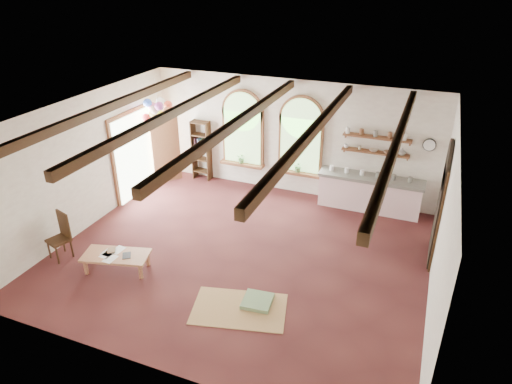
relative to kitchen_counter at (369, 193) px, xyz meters
The scene contains 27 objects.
floor 3.97m from the kitchen_counter, 125.71° to the right, with size 8.00×8.00×0.00m, color #552423.
ceiling_beams 4.73m from the kitchen_counter, 125.71° to the right, with size 6.20×6.80×0.18m, color #3D2A13, non-canonical shape.
window_left 3.88m from the kitchen_counter, behind, with size 1.30×0.28×2.20m.
window_right 2.32m from the kitchen_counter, behind, with size 1.30×0.28×2.20m.
left_doorway 6.44m from the kitchen_counter, 167.37° to the right, with size 0.10×1.90×2.50m, color brown.
right_doorway 2.45m from the kitchen_counter, 45.86° to the right, with size 0.10×1.30×2.40m, color black.
kitchen_counter is the anchor object (origin of this frame).
wall_shelf_lower 1.09m from the kitchen_counter, 90.00° to the left, with size 1.70×0.24×0.04m, color brown.
wall_shelf_upper 1.49m from the kitchen_counter, 90.00° to the left, with size 1.70×0.24×0.04m, color brown.
wall_clock 1.91m from the kitchen_counter, 11.31° to the left, with size 0.32×0.32×0.04m, color black.
bookshelf 5.02m from the kitchen_counter, behind, with size 0.53×0.32×1.80m.
coffee_table 6.52m from the kitchen_counter, 133.66° to the right, with size 1.49×0.97×0.39m.
side_chair 7.62m from the kitchen_counter, 141.26° to the right, with size 0.53×0.53×1.07m.
floor_mat 5.17m from the kitchen_counter, 108.06° to the right, with size 1.76×1.08×0.02m, color tan.
floor_cushion 4.83m from the kitchen_counter, 106.17° to the right, with size 0.55×0.55×0.09m, color gray.
water_jug_a 0.83m from the kitchen_counter, ahead, with size 0.31×0.31×0.60m.
water_jug_b 1.03m from the kitchen_counter, ahead, with size 0.28×0.28×0.54m.
balloon_cluster 6.07m from the kitchen_counter, behind, with size 0.73×0.78×1.15m.
table_book 6.66m from the kitchen_counter, 135.43° to the right, with size 0.16×0.24×0.02m, color olive.
tablet 6.32m from the kitchen_counter, 132.38° to the right, with size 0.17×0.24×0.01m, color black.
potted_plant_left 3.72m from the kitchen_counter, behind, with size 0.27×0.23×0.30m, color #598C4C.
potted_plant_right 2.04m from the kitchen_counter, behind, with size 0.27×0.23×0.30m, color #598C4C.
shelf_cup_a 1.38m from the kitchen_counter, 166.50° to the left, with size 0.12×0.10×0.10m, color white.
shelf_cup_b 1.22m from the kitchen_counter, 155.77° to the left, with size 0.10×0.10×0.09m, color beige.
shelf_bowl_a 1.14m from the kitchen_counter, 105.52° to the left, with size 0.22×0.22×0.05m, color beige.
shelf_bowl_b 1.18m from the kitchen_counter, 30.96° to the left, with size 0.20×0.20×0.06m, color #8C664C.
shelf_vase 1.37m from the kitchen_counter, 15.48° to the left, with size 0.18×0.18×0.19m, color slate.
Camera 1 is at (3.48, -7.83, 5.84)m, focal length 32.00 mm.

